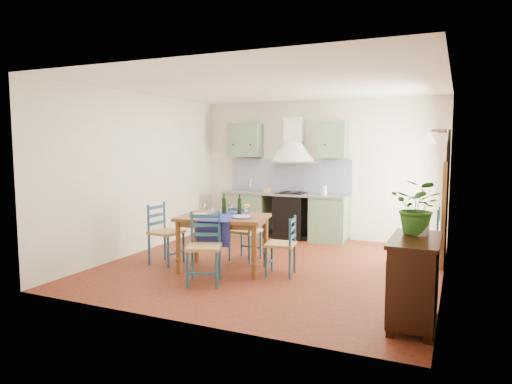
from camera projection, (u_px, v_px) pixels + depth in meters
floor at (271, 266)px, 7.19m from camera, size 5.00×5.00×0.00m
back_wall at (292, 186)px, 9.35m from camera, size 5.00×0.96×2.80m
right_wall at (446, 186)px, 6.29m from camera, size 0.26×5.00×2.80m
left_wall at (140, 173)px, 8.06m from camera, size 0.04×5.00×2.80m
ceiling at (272, 85)px, 6.89m from camera, size 5.00×5.00×0.01m
dining_table at (223, 222)px, 6.89m from camera, size 1.44×1.12×1.15m
chair_near at (204, 247)px, 6.26m from camera, size 0.59×0.59×0.98m
chair_far at (244, 232)px, 7.49m from camera, size 0.47×0.47×0.93m
chair_left at (165, 233)px, 7.32m from camera, size 0.48×0.48×0.96m
chair_right at (283, 245)px, 6.64m from camera, size 0.46×0.46×0.87m
chair_spare at (427, 237)px, 7.03m from camera, size 0.45×0.45×0.94m
sideboard at (414, 277)px, 4.82m from camera, size 0.50×1.05×0.94m
potted_plant at (419, 207)px, 4.93m from camera, size 0.66×0.61×0.60m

